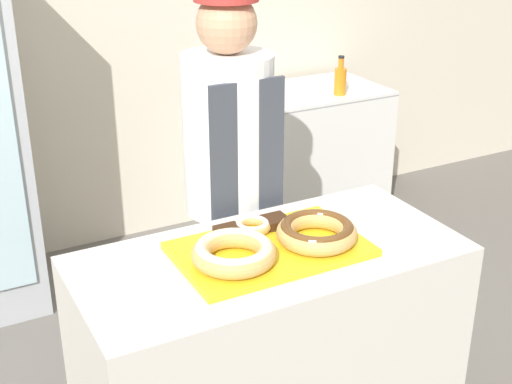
{
  "coord_description": "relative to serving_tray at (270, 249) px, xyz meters",
  "views": [
    {
      "loc": [
        -1.01,
        -1.82,
        2.05
      ],
      "look_at": [
        0.0,
        0.1,
        1.1
      ],
      "focal_mm": 50.0,
      "sensor_mm": 36.0,
      "label": 1
    }
  ],
  "objects": [
    {
      "name": "chest_freezer",
      "position": [
        1.23,
        1.74,
        -0.48
      ],
      "size": [
        0.92,
        0.59,
        0.88
      ],
      "color": "silver",
      "rests_on": "ground_plane"
    },
    {
      "name": "brownie_back_right",
      "position": [
        0.09,
        0.13,
        0.03
      ],
      "size": [
        0.08,
        0.08,
        0.03
      ],
      "color": "#382111",
      "rests_on": "serving_tray"
    },
    {
      "name": "display_counter",
      "position": [
        0.0,
        0.0,
        -0.47
      ],
      "size": [
        1.3,
        0.62,
        0.92
      ],
      "color": "beige",
      "rests_on": "ground_plane"
    },
    {
      "name": "brownie_back_left",
      "position": [
        -0.09,
        0.13,
        0.03
      ],
      "size": [
        0.08,
        0.08,
        0.03
      ],
      "color": "#382111",
      "rests_on": "serving_tray"
    },
    {
      "name": "baker_person",
      "position": [
        0.11,
        0.53,
        -0.01
      ],
      "size": [
        0.35,
        0.35,
        1.73
      ],
      "color": "#4C4C51",
      "rests_on": "ground_plane"
    },
    {
      "name": "donut_mini_center",
      "position": [
        0.0,
        0.13,
        0.03
      ],
      "size": [
        0.13,
        0.13,
        0.04
      ],
      "color": "tan",
      "rests_on": "serving_tray"
    },
    {
      "name": "bottle_blue",
      "position": [
        0.84,
        1.52,
        0.05
      ],
      "size": [
        0.06,
        0.06,
        0.25
      ],
      "color": "#1E4CB2",
      "rests_on": "chest_freezer"
    },
    {
      "name": "bottle_orange",
      "position": [
        1.34,
        1.57,
        0.04
      ],
      "size": [
        0.07,
        0.07,
        0.23
      ],
      "color": "orange",
      "rests_on": "chest_freezer"
    },
    {
      "name": "wall_back",
      "position": [
        0.0,
        2.13,
        0.42
      ],
      "size": [
        8.0,
        0.06,
        2.7
      ],
      "color": "beige",
      "rests_on": "ground_plane"
    },
    {
      "name": "donut_light_glaze",
      "position": [
        -0.15,
        -0.04,
        0.05
      ],
      "size": [
        0.27,
        0.27,
        0.07
      ],
      "color": "tan",
      "rests_on": "serving_tray"
    },
    {
      "name": "donut_chocolate_glaze",
      "position": [
        0.15,
        -0.04,
        0.05
      ],
      "size": [
        0.27,
        0.27,
        0.07
      ],
      "color": "tan",
      "rests_on": "serving_tray"
    },
    {
      "name": "serving_tray",
      "position": [
        0.0,
        0.0,
        0.0
      ],
      "size": [
        0.62,
        0.39,
        0.02
      ],
      "color": "yellow",
      "rests_on": "display_counter"
    }
  ]
}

